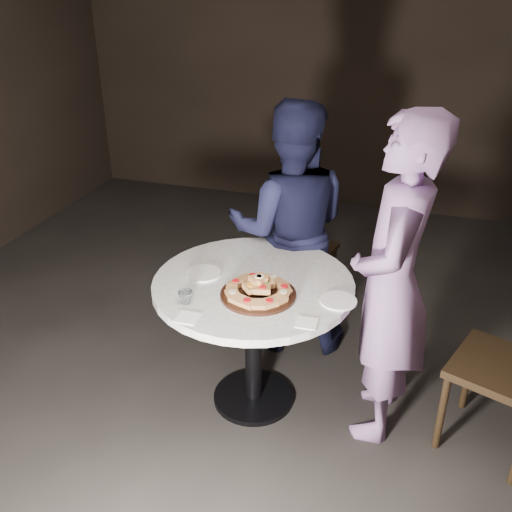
{
  "coord_description": "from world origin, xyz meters",
  "views": [
    {
      "loc": [
        0.74,
        -2.45,
        2.39
      ],
      "look_at": [
        -0.09,
        0.2,
        0.97
      ],
      "focal_mm": 40.0,
      "sensor_mm": 36.0,
      "label": 1
    }
  ],
  "objects_px": {
    "water_glass": "(186,297)",
    "chair_far": "(302,246)",
    "serving_board": "(258,294)",
    "table": "(253,305)",
    "focaccia_pile": "(259,288)",
    "diner_navy": "(289,229)",
    "diner_teal": "(392,285)"
  },
  "relations": [
    {
      "from": "table",
      "to": "serving_board",
      "type": "distance_m",
      "value": 0.23
    },
    {
      "from": "diner_navy",
      "to": "serving_board",
      "type": "bearing_deg",
      "value": 80.47
    },
    {
      "from": "serving_board",
      "to": "diner_navy",
      "type": "distance_m",
      "value": 0.84
    },
    {
      "from": "focaccia_pile",
      "to": "diner_teal",
      "type": "xyz_separation_m",
      "value": [
        0.66,
        0.19,
        0.03
      ]
    },
    {
      "from": "table",
      "to": "serving_board",
      "type": "xyz_separation_m",
      "value": [
        0.07,
        -0.14,
        0.16
      ]
    },
    {
      "from": "chair_far",
      "to": "diner_navy",
      "type": "xyz_separation_m",
      "value": [
        0.02,
        -0.48,
        0.35
      ]
    },
    {
      "from": "focaccia_pile",
      "to": "chair_far",
      "type": "distance_m",
      "value": 1.37
    },
    {
      "from": "water_glass",
      "to": "diner_navy",
      "type": "bearing_deg",
      "value": 74.16
    },
    {
      "from": "serving_board",
      "to": "focaccia_pile",
      "type": "xyz_separation_m",
      "value": [
        0.0,
        0.0,
        0.04
      ]
    },
    {
      "from": "serving_board",
      "to": "focaccia_pile",
      "type": "distance_m",
      "value": 0.04
    },
    {
      "from": "table",
      "to": "focaccia_pile",
      "type": "distance_m",
      "value": 0.25
    },
    {
      "from": "table",
      "to": "water_glass",
      "type": "xyz_separation_m",
      "value": [
        -0.26,
        -0.32,
        0.19
      ]
    },
    {
      "from": "serving_board",
      "to": "water_glass",
      "type": "xyz_separation_m",
      "value": [
        -0.33,
        -0.18,
        0.03
      ]
    },
    {
      "from": "diner_teal",
      "to": "table",
      "type": "bearing_deg",
      "value": -85.92
    },
    {
      "from": "water_glass",
      "to": "diner_teal",
      "type": "relative_size",
      "value": 0.04
    },
    {
      "from": "table",
      "to": "focaccia_pile",
      "type": "xyz_separation_m",
      "value": [
        0.07,
        -0.14,
        0.2
      ]
    },
    {
      "from": "serving_board",
      "to": "diner_teal",
      "type": "height_order",
      "value": "diner_teal"
    },
    {
      "from": "water_glass",
      "to": "chair_far",
      "type": "distance_m",
      "value": 1.56
    },
    {
      "from": "water_glass",
      "to": "table",
      "type": "bearing_deg",
      "value": 50.73
    },
    {
      "from": "serving_board",
      "to": "table",
      "type": "bearing_deg",
      "value": 116.76
    },
    {
      "from": "serving_board",
      "to": "chair_far",
      "type": "bearing_deg",
      "value": 92.7
    },
    {
      "from": "chair_far",
      "to": "diner_teal",
      "type": "height_order",
      "value": "diner_teal"
    },
    {
      "from": "water_glass",
      "to": "diner_navy",
      "type": "relative_size",
      "value": 0.04
    },
    {
      "from": "chair_far",
      "to": "diner_teal",
      "type": "bearing_deg",
      "value": 133.9
    },
    {
      "from": "chair_far",
      "to": "diner_navy",
      "type": "height_order",
      "value": "diner_navy"
    },
    {
      "from": "serving_board",
      "to": "diner_teal",
      "type": "xyz_separation_m",
      "value": [
        0.67,
        0.19,
        0.07
      ]
    },
    {
      "from": "water_glass",
      "to": "diner_teal",
      "type": "xyz_separation_m",
      "value": [
        1.0,
        0.37,
        0.04
      ]
    },
    {
      "from": "water_glass",
      "to": "chair_far",
      "type": "height_order",
      "value": "water_glass"
    },
    {
      "from": "diner_navy",
      "to": "diner_teal",
      "type": "bearing_deg",
      "value": 124.95
    },
    {
      "from": "chair_far",
      "to": "diner_teal",
      "type": "relative_size",
      "value": 0.47
    },
    {
      "from": "chair_far",
      "to": "serving_board",
      "type": "bearing_deg",
      "value": 103.74
    },
    {
      "from": "table",
      "to": "serving_board",
      "type": "relative_size",
      "value": 2.86
    }
  ]
}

